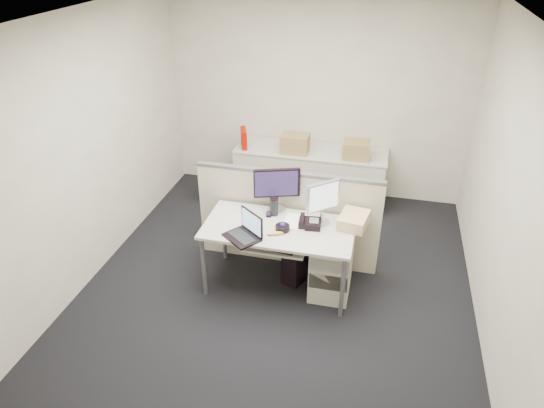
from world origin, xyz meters
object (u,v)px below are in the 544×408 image
(laptop, at_px, (241,227))
(desk_phone, at_px, (310,223))
(desk, at_px, (279,232))
(monitor_main, at_px, (277,190))

(laptop, xyz_separation_m, desk_phone, (0.60, 0.36, -0.09))
(laptop, height_order, desk_phone, laptop)
(desk, xyz_separation_m, laptop, (-0.30, -0.28, 0.19))
(monitor_main, bearing_deg, laptop, -127.53)
(desk_phone, bearing_deg, laptop, -154.08)
(desk, xyz_separation_m, desk_phone, (0.30, 0.08, 0.10))
(desk, distance_m, monitor_main, 0.45)
(laptop, bearing_deg, desk_phone, 69.05)
(desk, bearing_deg, laptop, -136.97)
(desk, distance_m, laptop, 0.45)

